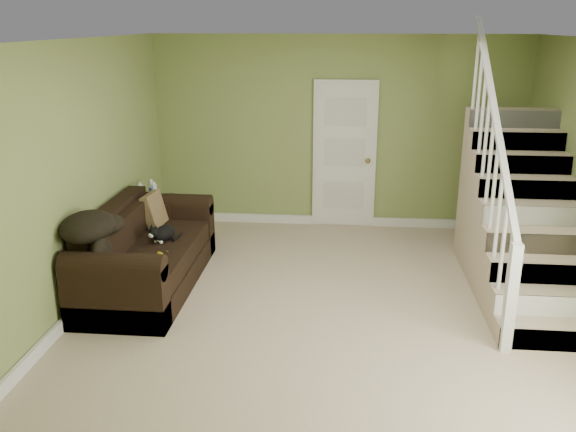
% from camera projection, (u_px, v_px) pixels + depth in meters
% --- Properties ---
extents(floor, '(5.00, 5.50, 0.01)m').
position_uv_depth(floor, '(330.00, 311.00, 6.07)').
color(floor, tan).
rests_on(floor, ground).
extents(ceiling, '(5.00, 5.50, 0.01)m').
position_uv_depth(ceiling, '(336.00, 40.00, 5.27)').
color(ceiling, white).
rests_on(ceiling, wall_back).
extents(wall_back, '(5.00, 0.04, 2.60)m').
position_uv_depth(wall_back, '(338.00, 133.00, 8.28)').
color(wall_back, '#7F924E').
rests_on(wall_back, floor).
extents(wall_front, '(5.00, 0.04, 2.60)m').
position_uv_depth(wall_front, '(320.00, 324.00, 3.07)').
color(wall_front, '#7F924E').
rests_on(wall_front, floor).
extents(wall_left, '(0.04, 5.50, 2.60)m').
position_uv_depth(wall_left, '(74.00, 179.00, 5.90)').
color(wall_left, '#7F924E').
rests_on(wall_left, floor).
extents(baseboard_back, '(5.00, 0.04, 0.12)m').
position_uv_depth(baseboard_back, '(335.00, 220.00, 8.63)').
color(baseboard_back, white).
rests_on(baseboard_back, floor).
extents(baseboard_left, '(0.04, 5.50, 0.12)m').
position_uv_depth(baseboard_left, '(90.00, 295.00, 6.27)').
color(baseboard_left, white).
rests_on(baseboard_left, floor).
extents(door, '(0.86, 0.12, 2.02)m').
position_uv_depth(door, '(344.00, 155.00, 8.32)').
color(door, white).
rests_on(door, floor).
extents(staircase, '(1.00, 2.51, 2.82)m').
position_uv_depth(staircase, '(517.00, 225.00, 6.61)').
color(staircase, tan).
rests_on(staircase, floor).
extents(sofa, '(0.97, 2.24, 0.88)m').
position_uv_depth(sofa, '(144.00, 256.00, 6.57)').
color(sofa, black).
rests_on(sofa, floor).
extents(side_table, '(0.63, 0.63, 0.89)m').
position_uv_depth(side_table, '(151.00, 224.00, 7.61)').
color(side_table, black).
rests_on(side_table, floor).
extents(cat, '(0.28, 0.48, 0.23)m').
position_uv_depth(cat, '(163.00, 234.00, 6.58)').
color(cat, black).
rests_on(cat, sofa).
extents(banana, '(0.15, 0.17, 0.05)m').
position_uv_depth(banana, '(161.00, 255.00, 6.14)').
color(banana, gold).
rests_on(banana, sofa).
extents(throw_pillow, '(0.22, 0.40, 0.40)m').
position_uv_depth(throw_pillow, '(154.00, 210.00, 7.05)').
color(throw_pillow, '#48331C').
rests_on(throw_pillow, sofa).
extents(throw_blanket, '(0.55, 0.69, 0.27)m').
position_uv_depth(throw_blanket, '(88.00, 226.00, 5.72)').
color(throw_blanket, black).
rests_on(throw_blanket, sofa).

